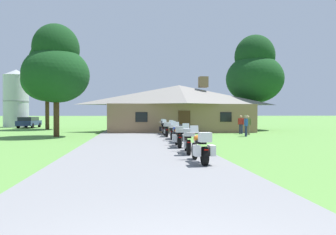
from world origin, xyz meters
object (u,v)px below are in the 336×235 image
(bystander_red_shirt_near_lodge, at_px, (241,124))
(bystander_olive_shirt_beside_signpost, at_px, (248,124))
(motorcycle_yellow_second_in_row, at_px, (188,141))
(tree_right_of_lodge, at_px, (255,72))
(motorcycle_blue_fourth_in_row, at_px, (177,134))
(motorcycle_yellow_fifth_in_row, at_px, (172,131))
(motorcycle_orange_third_in_row, at_px, (178,137))
(parked_navy_suv_far_left, at_px, (29,122))
(tree_left_far, at_px, (47,75))
(bystander_blue_shirt_by_tree, at_px, (246,125))
(motorcycle_silver_sixth_in_row, at_px, (166,129))
(metal_silo_distant, at_px, (16,98))
(motorcycle_orange_nearest_to_camera, at_px, (201,148))
(motorcycle_white_farthest_in_row, at_px, (163,128))
(tree_left_near, at_px, (56,67))

(bystander_red_shirt_near_lodge, distance_m, bystander_olive_shirt_beside_signpost, 1.40)
(motorcycle_yellow_second_in_row, height_order, tree_right_of_lodge, tree_right_of_lodge)
(motorcycle_blue_fourth_in_row, xyz_separation_m, motorcycle_yellow_fifth_in_row, (-0.01, 2.57, 0.01))
(motorcycle_orange_third_in_row, height_order, parked_navy_suv_far_left, parked_navy_suv_far_left)
(parked_navy_suv_far_left, bearing_deg, tree_left_far, -52.85)
(motorcycle_blue_fourth_in_row, bearing_deg, bystander_blue_shirt_by_tree, 33.95)
(motorcycle_silver_sixth_in_row, xyz_separation_m, parked_navy_suv_far_left, (-15.81, 17.78, 0.16))
(motorcycle_silver_sixth_in_row, relative_size, bystander_red_shirt_near_lodge, 1.25)
(motorcycle_blue_fourth_in_row, distance_m, bystander_blue_shirt_by_tree, 8.12)
(motorcycle_silver_sixth_in_row, height_order, parked_navy_suv_far_left, parked_navy_suv_far_left)
(motorcycle_yellow_fifth_in_row, relative_size, metal_silo_distant, 0.27)
(motorcycle_orange_nearest_to_camera, distance_m, motorcycle_silver_sixth_in_row, 12.91)
(motorcycle_yellow_second_in_row, height_order, bystander_blue_shirt_by_tree, bystander_blue_shirt_by_tree)
(motorcycle_orange_nearest_to_camera, xyz_separation_m, motorcycle_white_farthest_in_row, (0.17, 15.41, 0.00))
(tree_left_far, xyz_separation_m, metal_silo_distant, (-6.07, 7.39, -2.38))
(motorcycle_yellow_second_in_row, height_order, bystander_red_shirt_near_lodge, bystander_red_shirt_near_lodge)
(motorcycle_yellow_second_in_row, xyz_separation_m, bystander_red_shirt_near_lodge, (7.25, 13.31, 0.31))
(tree_left_near, relative_size, metal_silo_distant, 1.13)
(bystander_blue_shirt_by_tree, distance_m, tree_right_of_lodge, 12.46)
(bystander_blue_shirt_by_tree, bearing_deg, motorcycle_silver_sixth_in_row, 97.56)
(bystander_blue_shirt_by_tree, bearing_deg, metal_silo_distant, 57.38)
(motorcycle_orange_third_in_row, relative_size, metal_silo_distant, 0.27)
(motorcycle_yellow_second_in_row, height_order, motorcycle_yellow_fifth_in_row, same)
(bystander_red_shirt_near_lodge, bearing_deg, motorcycle_yellow_second_in_row, 100.68)
(parked_navy_suv_far_left, bearing_deg, motorcycle_orange_third_in_row, -58.30)
(motorcycle_orange_third_in_row, relative_size, motorcycle_blue_fourth_in_row, 1.00)
(motorcycle_yellow_fifth_in_row, distance_m, bystander_blue_shirt_by_tree, 6.80)
(bystander_blue_shirt_by_tree, bearing_deg, tree_left_near, 91.72)
(motorcycle_silver_sixth_in_row, height_order, tree_left_far, tree_left_far)
(motorcycle_orange_nearest_to_camera, distance_m, motorcycle_orange_third_in_row, 5.35)
(motorcycle_yellow_fifth_in_row, xyz_separation_m, bystander_blue_shirt_by_tree, (6.29, 2.57, 0.33))
(motorcycle_orange_third_in_row, distance_m, motorcycle_white_farthest_in_row, 10.06)
(tree_left_near, height_order, parked_navy_suv_far_left, tree_left_near)
(motorcycle_orange_nearest_to_camera, height_order, motorcycle_white_farthest_in_row, same)
(bystander_blue_shirt_by_tree, xyz_separation_m, metal_silo_distant, (-24.81, 20.49, 2.97))
(motorcycle_orange_third_in_row, height_order, bystander_red_shirt_near_lodge, bystander_red_shirt_near_lodge)
(motorcycle_yellow_fifth_in_row, distance_m, tree_left_near, 10.65)
(motorcycle_silver_sixth_in_row, distance_m, bystander_red_shirt_near_lodge, 7.83)
(motorcycle_yellow_second_in_row, relative_size, motorcycle_yellow_fifth_in_row, 1.00)
(parked_navy_suv_far_left, bearing_deg, bystander_olive_shirt_beside_signpost, -34.77)
(motorcycle_yellow_fifth_in_row, relative_size, motorcycle_silver_sixth_in_row, 1.00)
(motorcycle_white_farthest_in_row, bearing_deg, motorcycle_orange_nearest_to_camera, -87.57)
(motorcycle_blue_fourth_in_row, relative_size, motorcycle_yellow_fifth_in_row, 1.00)
(motorcycle_orange_third_in_row, xyz_separation_m, tree_right_of_lodge, (11.35, 17.68, 5.92))
(motorcycle_orange_nearest_to_camera, height_order, tree_left_far, tree_left_far)
(motorcycle_yellow_second_in_row, height_order, bystander_olive_shirt_beside_signpost, bystander_olive_shirt_beside_signpost)
(motorcycle_silver_sixth_in_row, xyz_separation_m, tree_left_near, (-8.49, 1.43, 4.84))
(motorcycle_silver_sixth_in_row, bearing_deg, tree_left_near, 169.64)
(motorcycle_orange_third_in_row, bearing_deg, motorcycle_yellow_second_in_row, -88.10)
(motorcycle_white_farthest_in_row, bearing_deg, bystander_red_shirt_near_lodge, 8.69)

